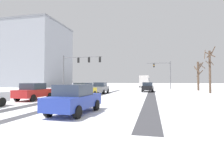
{
  "coord_description": "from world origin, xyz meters",
  "views": [
    {
      "loc": [
        5.88,
        -7.35,
        1.81
      ],
      "look_at": [
        0.0,
        18.51,
        2.8
      ],
      "focal_mm": 28.55,
      "sensor_mm": 36.0,
      "label": 1
    }
  ],
  "objects_px": {
    "traffic_signal_far_right": "(164,70)",
    "office_building_far_left_block": "(34,56)",
    "bare_tree_sidewalk_mid": "(210,69)",
    "car_blue_fifth": "(74,99)",
    "car_black_lead": "(148,87)",
    "car_grey_second": "(100,88)",
    "bare_tree_sidewalk_far": "(198,74)",
    "car_yellow_cab_third": "(84,90)",
    "traffic_signal_near_left": "(79,64)",
    "bus_oncoming": "(145,81)",
    "car_red_fourth": "(34,91)"
  },
  "relations": [
    {
      "from": "traffic_signal_far_right",
      "to": "office_building_far_left_block",
      "type": "height_order",
      "value": "office_building_far_left_block"
    },
    {
      "from": "traffic_signal_far_right",
      "to": "bare_tree_sidewalk_mid",
      "type": "distance_m",
      "value": 15.58
    },
    {
      "from": "car_blue_fifth",
      "to": "bare_tree_sidewalk_mid",
      "type": "xyz_separation_m",
      "value": [
        12.69,
        19.88,
        2.79
      ]
    },
    {
      "from": "car_black_lead",
      "to": "car_grey_second",
      "type": "bearing_deg",
      "value": -140.83
    },
    {
      "from": "traffic_signal_far_right",
      "to": "bare_tree_sidewalk_far",
      "type": "xyz_separation_m",
      "value": [
        6.0,
        -6.52,
        -1.29
      ]
    },
    {
      "from": "car_yellow_cab_third",
      "to": "car_black_lead",
      "type": "bearing_deg",
      "value": 59.65
    },
    {
      "from": "traffic_signal_near_left",
      "to": "car_yellow_cab_third",
      "type": "relative_size",
      "value": 1.79
    },
    {
      "from": "car_grey_second",
      "to": "office_building_far_left_block",
      "type": "bearing_deg",
      "value": 139.97
    },
    {
      "from": "bare_tree_sidewalk_mid",
      "to": "car_black_lead",
      "type": "bearing_deg",
      "value": 169.65
    },
    {
      "from": "car_yellow_cab_third",
      "to": "bare_tree_sidewalk_mid",
      "type": "bearing_deg",
      "value": 32.04
    },
    {
      "from": "bus_oncoming",
      "to": "bare_tree_sidewalk_far",
      "type": "bearing_deg",
      "value": -58.15
    },
    {
      "from": "car_yellow_cab_third",
      "to": "car_red_fourth",
      "type": "height_order",
      "value": "same"
    },
    {
      "from": "traffic_signal_far_right",
      "to": "traffic_signal_near_left",
      "type": "distance_m",
      "value": 20.91
    },
    {
      "from": "car_grey_second",
      "to": "car_red_fourth",
      "type": "height_order",
      "value": "same"
    },
    {
      "from": "traffic_signal_far_right",
      "to": "car_yellow_cab_third",
      "type": "distance_m",
      "value": 26.87
    },
    {
      "from": "car_grey_second",
      "to": "traffic_signal_near_left",
      "type": "bearing_deg",
      "value": 141.07
    },
    {
      "from": "car_red_fourth",
      "to": "bare_tree_sidewalk_mid",
      "type": "xyz_separation_m",
      "value": [
        19.52,
        14.16,
        2.79
      ]
    },
    {
      "from": "traffic_signal_far_right",
      "to": "car_grey_second",
      "type": "height_order",
      "value": "traffic_signal_far_right"
    },
    {
      "from": "car_black_lead",
      "to": "car_yellow_cab_third",
      "type": "distance_m",
      "value": 13.61
    },
    {
      "from": "car_yellow_cab_third",
      "to": "bare_tree_sidewalk_far",
      "type": "height_order",
      "value": "bare_tree_sidewalk_far"
    },
    {
      "from": "car_red_fourth",
      "to": "bare_tree_sidewalk_mid",
      "type": "bearing_deg",
      "value": 35.95
    },
    {
      "from": "traffic_signal_near_left",
      "to": "car_yellow_cab_third",
      "type": "distance_m",
      "value": 12.5
    },
    {
      "from": "car_grey_second",
      "to": "bare_tree_sidewalk_far",
      "type": "bearing_deg",
      "value": 35.97
    },
    {
      "from": "car_yellow_cab_third",
      "to": "bare_tree_sidewalk_mid",
      "type": "distance_m",
      "value": 19.18
    },
    {
      "from": "car_red_fourth",
      "to": "bus_oncoming",
      "type": "distance_m",
      "value": 40.72
    },
    {
      "from": "car_black_lead",
      "to": "bus_oncoming",
      "type": "xyz_separation_m",
      "value": [
        -1.48,
        23.89,
        1.18
      ]
    },
    {
      "from": "office_building_far_left_block",
      "to": "car_yellow_cab_third",
      "type": "bearing_deg",
      "value": -46.4
    },
    {
      "from": "car_black_lead",
      "to": "bus_oncoming",
      "type": "relative_size",
      "value": 0.38
    },
    {
      "from": "car_grey_second",
      "to": "bare_tree_sidewalk_mid",
      "type": "bearing_deg",
      "value": 13.43
    },
    {
      "from": "car_red_fourth",
      "to": "bus_oncoming",
      "type": "relative_size",
      "value": 0.37
    },
    {
      "from": "traffic_signal_near_left",
      "to": "bare_tree_sidewalk_far",
      "type": "bearing_deg",
      "value": 18.94
    },
    {
      "from": "car_blue_fifth",
      "to": "bare_tree_sidewalk_mid",
      "type": "distance_m",
      "value": 23.75
    },
    {
      "from": "car_black_lead",
      "to": "bus_oncoming",
      "type": "distance_m",
      "value": 23.97
    },
    {
      "from": "office_building_far_left_block",
      "to": "bare_tree_sidewalk_mid",
      "type": "bearing_deg",
      "value": -25.19
    },
    {
      "from": "car_yellow_cab_third",
      "to": "car_grey_second",
      "type": "bearing_deg",
      "value": 88.68
    },
    {
      "from": "traffic_signal_near_left",
      "to": "car_blue_fifth",
      "type": "xyz_separation_m",
      "value": [
        8.64,
        -20.43,
        -4.02
      ]
    },
    {
      "from": "car_blue_fifth",
      "to": "office_building_far_left_block",
      "type": "height_order",
      "value": "office_building_far_left_block"
    },
    {
      "from": "traffic_signal_far_right",
      "to": "traffic_signal_near_left",
      "type": "height_order",
      "value": "same"
    },
    {
      "from": "traffic_signal_far_right",
      "to": "car_yellow_cab_third",
      "type": "relative_size",
      "value": 1.56
    },
    {
      "from": "traffic_signal_near_left",
      "to": "bare_tree_sidewalk_far",
      "type": "xyz_separation_m",
      "value": [
        21.59,
        7.41,
        -1.74
      ]
    },
    {
      "from": "bus_oncoming",
      "to": "office_building_far_left_block",
      "type": "bearing_deg",
      "value": -174.1
    },
    {
      "from": "traffic_signal_far_right",
      "to": "car_red_fourth",
      "type": "height_order",
      "value": "traffic_signal_far_right"
    },
    {
      "from": "traffic_signal_far_right",
      "to": "car_red_fourth",
      "type": "bearing_deg",
      "value": -115.72
    },
    {
      "from": "car_red_fourth",
      "to": "office_building_far_left_block",
      "type": "xyz_separation_m",
      "value": [
        -26.98,
        36.03,
        9.31
      ]
    },
    {
      "from": "car_black_lead",
      "to": "bus_oncoming",
      "type": "bearing_deg",
      "value": 93.54
    },
    {
      "from": "car_yellow_cab_third",
      "to": "bare_tree_sidewalk_mid",
      "type": "height_order",
      "value": "bare_tree_sidewalk_mid"
    },
    {
      "from": "traffic_signal_far_right",
      "to": "car_red_fourth",
      "type": "relative_size",
      "value": 1.59
    },
    {
      "from": "car_black_lead",
      "to": "bare_tree_sidewalk_far",
      "type": "bearing_deg",
      "value": 33.52
    },
    {
      "from": "car_yellow_cab_third",
      "to": "office_building_far_left_block",
      "type": "bearing_deg",
      "value": 133.6
    },
    {
      "from": "traffic_signal_near_left",
      "to": "car_red_fourth",
      "type": "bearing_deg",
      "value": -83.0
    }
  ]
}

